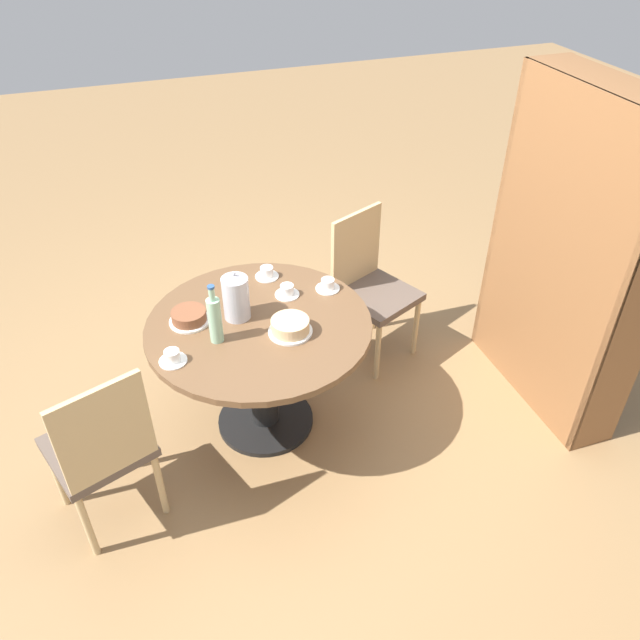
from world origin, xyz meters
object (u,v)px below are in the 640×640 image
coffee_pot (236,297)px  cup_b (287,291)px  chair_b (370,284)px  cake_second (189,317)px  cup_c (267,273)px  cake_main (290,327)px  chair_a (101,447)px  water_bottle (215,319)px  bookshelf (565,261)px  cup_d (173,357)px  cup_a (328,285)px

coffee_pot → cup_b: 0.33m
chair_b → cake_second: bearing=171.3°
cup_b → cup_c: (-0.21, -0.05, 0.00)m
cup_c → cup_b: bearing=14.7°
coffee_pot → cake_main: (0.22, 0.21, -0.09)m
cup_c → chair_a: bearing=-51.9°
cake_main → cup_b: (-0.32, 0.08, -0.01)m
cake_second → water_bottle: bearing=28.3°
bookshelf → cake_main: 1.50m
chair_a → chair_b: same height
coffee_pot → cup_d: 0.45m
water_bottle → chair_a: bearing=-63.1°
water_bottle → cake_main: (0.06, 0.35, -0.09)m
chair_a → cup_d: chair_a is taller
bookshelf → cup_a: 1.26m
bookshelf → cake_second: size_ratio=8.78×
cake_second → cup_c: bearing=119.8°
cake_second → cup_d: 0.31m
coffee_pot → cup_a: 0.53m
chair_a → cup_a: (-0.55, 1.26, 0.24)m
cake_main → cup_b: bearing=165.9°
cake_second → cup_a: 0.76m
chair_a → chair_b: bearing=-173.9°
water_bottle → cup_d: water_bottle is taller
cup_b → cake_second: bearing=-82.9°
cup_a → cup_d: size_ratio=1.00×
chair_b → cup_b: size_ratio=7.08×
water_bottle → cup_d: (0.09, -0.23, -0.10)m
water_bottle → chair_b: bearing=116.1°
coffee_pot → cup_d: (0.25, -0.37, -0.10)m
water_bottle → cake_second: bearing=-151.7°
cup_c → cake_second: bearing=-60.2°
bookshelf → cup_c: size_ratio=13.65×
cake_main → cup_b: cake_main is taller
cake_second → cup_b: 0.54m
coffee_pot → cup_d: bearing=-56.1°
cake_main → cup_b: 0.33m
bookshelf → cake_second: bookshelf is taller
cup_d → bookshelf: bearing=87.9°
cake_second → cup_c: 0.55m
cup_b → cup_c: 0.22m
chair_a → cake_second: size_ratio=4.55×
chair_a → coffee_pot: bearing=-168.4°
water_bottle → cup_d: size_ratio=2.40×
coffee_pot → cake_main: size_ratio=1.23×
bookshelf → coffee_pot: (-0.32, -1.70, -0.05)m
cup_b → cup_c: bearing=-165.3°
coffee_pot → cup_c: size_ratio=2.06×
cup_a → water_bottle: bearing=-70.0°
cup_b → cup_c: same height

